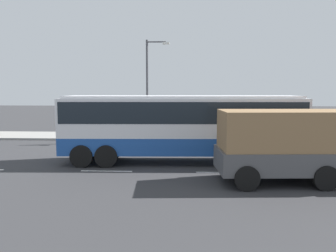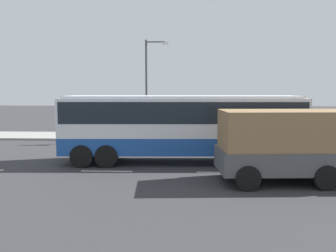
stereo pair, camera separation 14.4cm
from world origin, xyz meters
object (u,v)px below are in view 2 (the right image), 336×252
at_px(cargo_truck, 316,143).
at_px(coach_bus, 182,121).
at_px(pedestrian_near_curb, 214,126).
at_px(pedestrian_at_crossing, 141,124).
at_px(street_lamp, 149,83).

bearing_deg(cargo_truck, coach_bus, 142.54).
bearing_deg(coach_bus, pedestrian_near_curb, 70.80).
relative_size(coach_bus, pedestrian_near_curb, 7.56).
height_order(cargo_truck, pedestrian_near_curb, cargo_truck).
distance_m(pedestrian_near_curb, pedestrian_at_crossing, 5.81).
bearing_deg(street_lamp, coach_bus, -71.84).
bearing_deg(pedestrian_at_crossing, pedestrian_near_curb, 53.59).
bearing_deg(cargo_truck, pedestrian_at_crossing, 120.11).
distance_m(coach_bus, street_lamp, 8.20).
bearing_deg(pedestrian_near_curb, street_lamp, -171.83).
relative_size(cargo_truck, street_lamp, 1.16).
height_order(pedestrian_near_curb, street_lamp, street_lamp).
distance_m(coach_bus, pedestrian_at_crossing, 9.90).
distance_m(cargo_truck, pedestrian_at_crossing, 15.58).
xyz_separation_m(coach_bus, cargo_truck, (5.46, -3.61, -0.52)).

